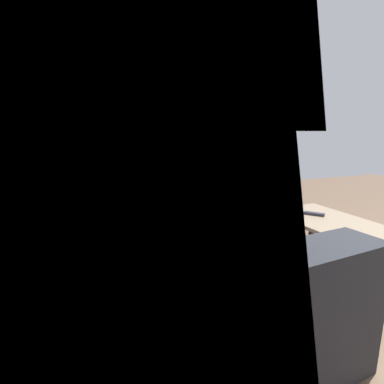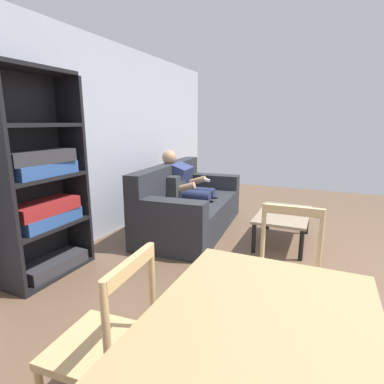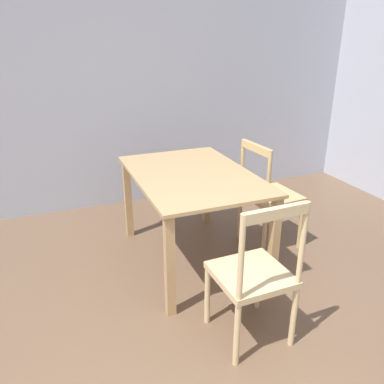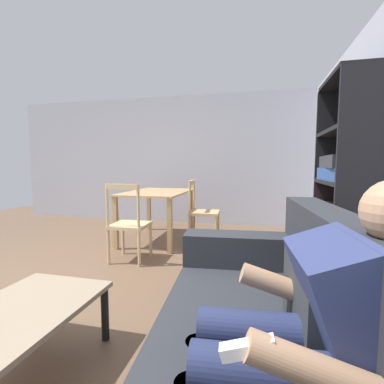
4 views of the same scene
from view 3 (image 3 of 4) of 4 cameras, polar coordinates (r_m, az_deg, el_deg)
name	(u,v)px [view 3 (image 3 of 4)]	position (r m, az deg, el deg)	size (l,w,h in m)	color
wall_side	(88,87)	(4.11, -15.05, 14.68)	(0.12, 6.17, 2.52)	#ABB0BE
dining_table	(192,187)	(3.01, 0.00, 0.72)	(1.29, 0.88, 0.76)	tan
dining_chair_near_wall	(269,196)	(3.38, 11.24, -0.55)	(0.45, 0.45, 0.93)	tan
dining_chair_facing_couch	(254,275)	(2.32, 9.12, -12.00)	(0.43, 0.43, 0.94)	#D1B27F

